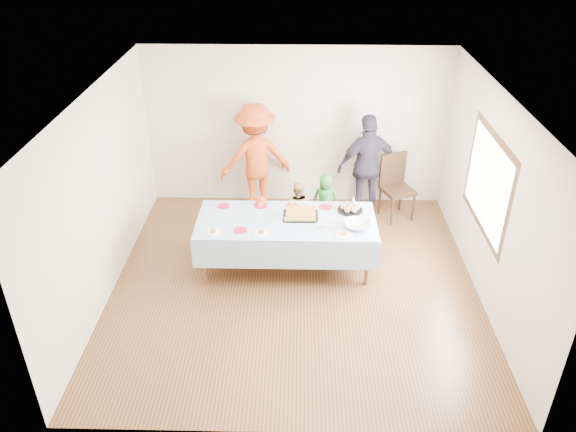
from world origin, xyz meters
name	(u,v)px	position (x,y,z in m)	size (l,w,h in m)	color
ground	(295,283)	(0.00, 0.00, 0.00)	(5.00, 5.00, 0.00)	#4D2A16
room_walls	(300,168)	(0.05, 0.00, 1.77)	(5.04, 5.04, 2.72)	beige
party_table	(286,223)	(-0.12, 0.43, 0.72)	(2.50, 1.10, 0.78)	brown
birthday_cake	(301,214)	(0.07, 0.52, 0.82)	(0.49, 0.38, 0.09)	black
rolls_tray	(350,208)	(0.78, 0.71, 0.83)	(0.36, 0.36, 0.11)	black
punch_bowl	(358,225)	(0.85, 0.23, 0.82)	(0.36, 0.36, 0.09)	silver
party_hat	(353,200)	(0.84, 0.89, 0.86)	(0.09, 0.09, 0.15)	white
fork_pile	(325,226)	(0.41, 0.23, 0.81)	(0.24, 0.18, 0.07)	white
plate_red_far_a	(224,206)	(-1.05, 0.79, 0.79)	(0.16, 0.16, 0.01)	red
plate_red_far_b	(261,206)	(-0.51, 0.82, 0.79)	(0.19, 0.19, 0.01)	red
plate_red_far_c	(292,205)	(-0.05, 0.83, 0.79)	(0.17, 0.17, 0.01)	red
plate_red_far_d	(326,207)	(0.44, 0.80, 0.79)	(0.18, 0.18, 0.01)	red
plate_red_near	(240,230)	(-0.74, 0.13, 0.79)	(0.19, 0.19, 0.01)	red
plate_white_left	(213,233)	(-1.10, 0.06, 0.79)	(0.20, 0.20, 0.01)	white
plate_white_mid	(261,233)	(-0.45, 0.05, 0.79)	(0.21, 0.21, 0.01)	white
plate_white_right	(344,235)	(0.65, 0.04, 0.79)	(0.24, 0.24, 0.01)	white
dining_chair	(395,183)	(1.63, 1.98, 0.60)	(0.61, 0.61, 1.08)	black
toddler_left	(261,222)	(-0.52, 0.90, 0.45)	(0.33, 0.22, 0.90)	red
toddler_mid	(325,200)	(0.48, 1.66, 0.44)	(0.43, 0.28, 0.88)	#257126
toddler_right	(298,208)	(0.03, 1.34, 0.46)	(0.44, 0.35, 0.91)	tan
adult_left	(256,158)	(-0.68, 2.20, 0.92)	(1.19, 0.69, 1.85)	#BB4117
adult_right	(367,166)	(1.16, 2.04, 0.87)	(1.02, 0.43, 1.74)	#2D2735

